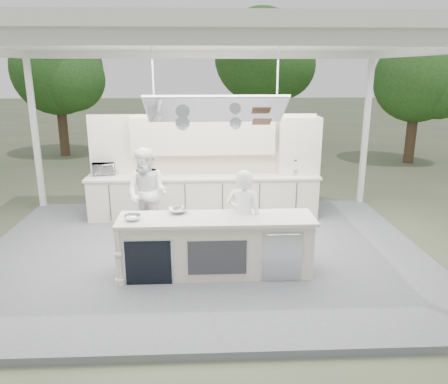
{
  "coord_description": "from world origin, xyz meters",
  "views": [
    {
      "loc": [
        0.02,
        -7.4,
        3.33
      ],
      "look_at": [
        0.38,
        0.4,
        1.11
      ],
      "focal_mm": 35.0,
      "sensor_mm": 36.0,
      "label": 1
    }
  ],
  "objects_px": {
    "demo_island": "(215,246)",
    "head_chef": "(244,219)",
    "back_counter": "(204,196)",
    "sous_chef": "(147,193)"
  },
  "relations": [
    {
      "from": "demo_island",
      "to": "head_chef",
      "type": "bearing_deg",
      "value": 24.03
    },
    {
      "from": "demo_island",
      "to": "back_counter",
      "type": "height_order",
      "value": "same"
    },
    {
      "from": "back_counter",
      "to": "head_chef",
      "type": "relative_size",
      "value": 3.04
    },
    {
      "from": "head_chef",
      "to": "sous_chef",
      "type": "height_order",
      "value": "sous_chef"
    },
    {
      "from": "back_counter",
      "to": "sous_chef",
      "type": "relative_size",
      "value": 2.87
    },
    {
      "from": "demo_island",
      "to": "head_chef",
      "type": "relative_size",
      "value": 1.86
    },
    {
      "from": "head_chef",
      "to": "sous_chef",
      "type": "relative_size",
      "value": 0.94
    },
    {
      "from": "sous_chef",
      "to": "demo_island",
      "type": "bearing_deg",
      "value": -31.12
    },
    {
      "from": "demo_island",
      "to": "head_chef",
      "type": "distance_m",
      "value": 0.63
    },
    {
      "from": "demo_island",
      "to": "back_counter",
      "type": "xyz_separation_m",
      "value": [
        -0.18,
        2.81,
        0.0
      ]
    }
  ]
}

